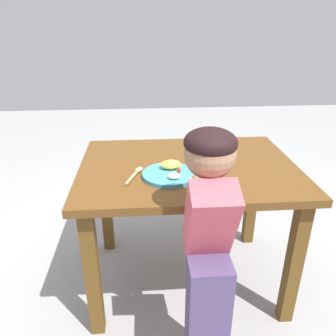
# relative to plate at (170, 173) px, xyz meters

# --- Properties ---
(ground_plane) EXTENTS (8.00, 8.00, 0.00)m
(ground_plane) POSITION_rel_plate_xyz_m (0.10, 0.12, -0.74)
(ground_plane) COLOR gray
(dining_table) EXTENTS (1.08, 0.79, 0.73)m
(dining_table) POSITION_rel_plate_xyz_m (0.10, 0.12, -0.13)
(dining_table) COLOR #5B3816
(dining_table) RESTS_ON ground_plane
(plate) EXTENTS (0.25, 0.25, 0.06)m
(plate) POSITION_rel_plate_xyz_m (0.00, 0.00, 0.00)
(plate) COLOR #408FBC
(plate) RESTS_ON dining_table
(fork) EXTENTS (0.08, 0.21, 0.01)m
(fork) POSITION_rel_plate_xyz_m (0.16, -0.01, -0.01)
(fork) COLOR silver
(fork) RESTS_ON dining_table
(spoon) EXTENTS (0.09, 0.19, 0.01)m
(spoon) POSITION_rel_plate_xyz_m (-0.16, 0.02, -0.01)
(spoon) COLOR tan
(spoon) RESTS_ON dining_table
(drinking_cup) EXTENTS (0.07, 0.07, 0.08)m
(drinking_cup) POSITION_rel_plate_xyz_m (0.23, 0.12, 0.02)
(drinking_cup) COLOR #4489D3
(drinking_cup) RESTS_ON dining_table
(person) EXTENTS (0.19, 0.43, 1.06)m
(person) POSITION_rel_plate_xyz_m (0.12, -0.38, -0.10)
(person) COLOR #4E3E69
(person) RESTS_ON ground_plane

